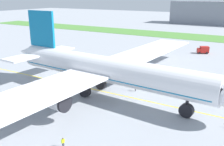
{
  "coord_description": "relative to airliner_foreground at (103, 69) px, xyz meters",
  "views": [
    {
      "loc": [
        35.39,
        -49.46,
        23.08
      ],
      "look_at": [
        3.78,
        3.67,
        4.13
      ],
      "focal_mm": 41.26,
      "sensor_mm": 36.0,
      "label": 1
    }
  ],
  "objects": [
    {
      "name": "ground_crew_wingwalker_port",
      "position": [
        6.37,
        -21.72,
        -5.42
      ],
      "size": [
        0.39,
        0.57,
        1.72
      ],
      "color": "black",
      "rests_on": "ground"
    },
    {
      "name": "ground_crew_wingwalker_starboard",
      "position": [
        5.36,
        6.36,
        -5.47
      ],
      "size": [
        0.28,
        0.58,
        1.65
      ],
      "color": "black",
      "rests_on": "ground"
    },
    {
      "name": "grass_median_strip",
      "position": [
        -4.41,
        100.38,
        -6.42
      ],
      "size": [
        320.0,
        24.0,
        0.1
      ],
      "primitive_type": "cube",
      "color": "#4C8438",
      "rests_on": "ground"
    },
    {
      "name": "apron_taxi_line",
      "position": [
        -4.41,
        2.06,
        -6.46
      ],
      "size": [
        280.0,
        0.36,
        0.01
      ],
      "primitive_type": "cube",
      "color": "yellow",
      "rests_on": "ground"
    },
    {
      "name": "ground_crew_marshaller_front",
      "position": [
        -15.68,
        0.84,
        -5.45
      ],
      "size": [
        0.45,
        0.5,
        1.67
      ],
      "color": "black",
      "rests_on": "ground"
    },
    {
      "name": "airliner_foreground",
      "position": [
        0.0,
        0.0,
        0.0
      ],
      "size": [
        60.85,
        97.28,
        19.04
      ],
      "color": "white",
      "rests_on": "ground"
    },
    {
      "name": "service_truck_baggage_loader",
      "position": [
        10.42,
        58.92,
        -4.92
      ],
      "size": [
        4.95,
        4.09,
        2.9
      ],
      "color": "#B21E19",
      "rests_on": "ground"
    },
    {
      "name": "ground_plane",
      "position": [
        -4.41,
        1.36,
        -6.47
      ],
      "size": [
        600.0,
        600.0,
        0.0
      ],
      "primitive_type": "plane",
      "color": "#9399A0",
      "rests_on": "ground"
    }
  ]
}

